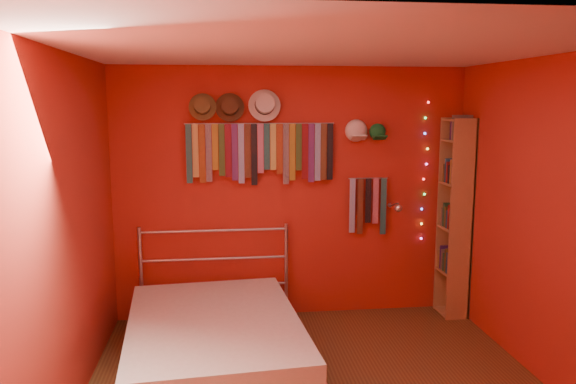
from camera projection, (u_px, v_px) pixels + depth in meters
name	position (u px, v px, depth m)	size (l,w,h in m)	color
back_wall	(292.00, 193.00, 5.60)	(3.50, 0.02, 2.50)	#A9261B
right_wall	(560.00, 227.00, 4.09)	(0.02, 3.50, 2.50)	#A9261B
left_wall	(61.00, 241.00, 3.68)	(0.02, 3.50, 2.50)	#A9261B
ceiling	(326.00, 49.00, 3.69)	(3.50, 3.50, 0.02)	white
tie_rack	(261.00, 150.00, 5.43)	(1.45, 0.03, 0.60)	#B0B1B5
small_tie_rack	(368.00, 203.00, 5.65)	(0.40, 0.03, 0.58)	#B0B1B5
fedora_olive	(202.00, 106.00, 5.27)	(0.26, 0.14, 0.26)	brown
fedora_brown	(230.00, 107.00, 5.30)	(0.27, 0.15, 0.27)	#49301A
fedora_white	(265.00, 105.00, 5.33)	(0.31, 0.17, 0.31)	silver
cap_white	(356.00, 131.00, 5.52)	(0.20, 0.25, 0.20)	white
cap_green	(378.00, 132.00, 5.55)	(0.17, 0.22, 0.17)	#1B7C33
fairy_lights	(424.00, 172.00, 5.69)	(0.06, 0.02, 1.42)	#FF3333
reading_lamp	(397.00, 208.00, 5.49)	(0.08, 0.33, 0.10)	#B0B1B5
bookshelf	(458.00, 217.00, 5.62)	(0.25, 0.34, 2.00)	#A5784A
bed	(214.00, 341.00, 4.58)	(1.61, 2.05, 0.97)	#B0B1B5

